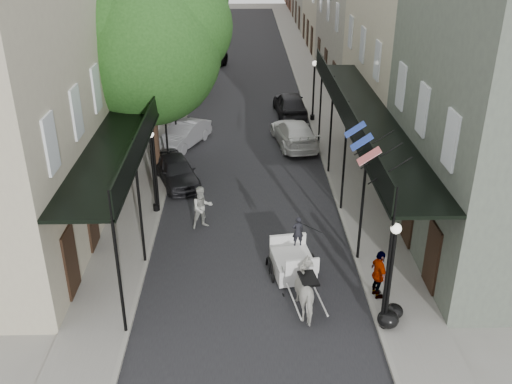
{
  "coord_description": "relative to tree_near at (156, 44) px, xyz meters",
  "views": [
    {
      "loc": [
        -0.28,
        -16.15,
        11.84
      ],
      "look_at": [
        0.23,
        4.7,
        1.6
      ],
      "focal_mm": 40.0,
      "sensor_mm": 36.0,
      "label": 1
    }
  ],
  "objects": [
    {
      "name": "car_left_near",
      "position": [
        0.7,
        -1.18,
        -5.81
      ],
      "size": [
        2.86,
        4.3,
        1.36
      ],
      "primitive_type": "imported",
      "rotation": [
        0.0,
        0.0,
        0.35
      ],
      "color": "black",
      "rests_on": "ground"
    },
    {
      "name": "lamppost_left",
      "position": [
        0.1,
        -4.18,
        -4.44
      ],
      "size": [
        0.32,
        0.32,
        3.71
      ],
      "color": "black",
      "rests_on": "sidewalk_left"
    },
    {
      "name": "pedestrian_walking",
      "position": [
        2.2,
        -5.5,
        -5.56
      ],
      "size": [
        1.11,
        1.01,
        1.85
      ],
      "primitive_type": "imported",
      "rotation": [
        0.0,
        0.0,
        0.42
      ],
      "color": "#9D9F96",
      "rests_on": "ground"
    },
    {
      "name": "building_row_right",
      "position": [
        12.8,
        19.82,
        -1.24
      ],
      "size": [
        5.0,
        80.0,
        10.5
      ],
      "primitive_type": "cube",
      "color": "gray",
      "rests_on": "ground"
    },
    {
      "name": "pedestrian_sidewalk_left",
      "position": [
        -1.13,
        8.64,
        -5.41
      ],
      "size": [
        1.43,
        1.17,
        1.92
      ],
      "primitive_type": "imported",
      "rotation": [
        0.0,
        0.0,
        3.57
      ],
      "color": "gray",
      "rests_on": "sidewalk_left"
    },
    {
      "name": "sidewalk_right",
      "position": [
        9.2,
        9.82,
        -6.43
      ],
      "size": [
        2.2,
        90.0,
        0.12
      ],
      "primitive_type": "cube",
      "color": "gray",
      "rests_on": "ground"
    },
    {
      "name": "car_right_far",
      "position": [
        6.97,
        9.08,
        -5.72
      ],
      "size": [
        2.15,
        4.65,
        1.54
      ],
      "primitive_type": "imported",
      "rotation": [
        0.0,
        0.0,
        3.22
      ],
      "color": "black",
      "rests_on": "ground"
    },
    {
      "name": "building_row_left",
      "position": [
        -4.4,
        19.82,
        -1.24
      ],
      "size": [
        5.0,
        80.0,
        10.5
      ],
      "primitive_type": "cube",
      "color": "#ACA589",
      "rests_on": "ground"
    },
    {
      "name": "carriage",
      "position": [
        5.6,
        -8.71,
        -5.44
      ],
      "size": [
        1.86,
        2.55,
        2.69
      ],
      "rotation": [
        0.0,
        0.0,
        0.16
      ],
      "color": "black",
      "rests_on": "ground"
    },
    {
      "name": "sidewalk_left",
      "position": [
        -0.8,
        9.82,
        -6.43
      ],
      "size": [
        2.2,
        90.0,
        0.12
      ],
      "primitive_type": "cube",
      "color": "gray",
      "rests_on": "ground"
    },
    {
      "name": "pedestrian_sidewalk_right",
      "position": [
        8.4,
        -10.61,
        -5.48
      ],
      "size": [
        0.63,
        1.1,
        1.77
      ],
      "primitive_type": "imported",
      "rotation": [
        0.0,
        0.0,
        1.77
      ],
      "color": "gray",
      "rests_on": "sidewalk_right"
    },
    {
      "name": "road",
      "position": [
        4.2,
        9.82,
        -6.48
      ],
      "size": [
        8.0,
        90.0,
        0.01
      ],
      "primitive_type": "cube",
      "color": "black",
      "rests_on": "ground"
    },
    {
      "name": "car_left_far",
      "position": [
        0.6,
        21.04,
        -5.7
      ],
      "size": [
        4.46,
        6.25,
        1.58
      ],
      "primitive_type": "imported",
      "rotation": [
        0.0,
        0.0,
        -0.36
      ],
      "color": "black",
      "rests_on": "ground"
    },
    {
      "name": "ground",
      "position": [
        4.2,
        -10.18,
        -6.49
      ],
      "size": [
        140.0,
        140.0,
        0.0
      ],
      "primitive_type": "plane",
      "color": "gray",
      "rests_on": "ground"
    },
    {
      "name": "gallery_right",
      "position": [
        8.99,
        -3.2,
        -2.44
      ],
      "size": [
        2.2,
        18.05,
        4.88
      ],
      "color": "black",
      "rests_on": "sidewalk_right"
    },
    {
      "name": "gallery_left",
      "position": [
        -0.59,
        -3.2,
        -2.44
      ],
      "size": [
        2.2,
        18.05,
        4.88
      ],
      "color": "black",
      "rests_on": "sidewalk_left"
    },
    {
      "name": "trash_bags",
      "position": [
        8.51,
        -12.01,
        -6.1
      ],
      "size": [
        0.93,
        1.08,
        0.58
      ],
      "color": "black",
      "rests_on": "sidewalk_right"
    },
    {
      "name": "car_right_near",
      "position": [
        6.8,
        3.82,
        -5.77
      ],
      "size": [
        2.69,
        5.16,
        1.43
      ],
      "primitive_type": "imported",
      "rotation": [
        0.0,
        0.0,
        3.29
      ],
      "color": "white",
      "rests_on": "ground"
    },
    {
      "name": "tree_far",
      "position": [
        -0.05,
        14.0,
        -0.65
      ],
      "size": [
        6.45,
        6.0,
        8.61
      ],
      "color": "#382619",
      "rests_on": "sidewalk_left"
    },
    {
      "name": "tree_near",
      "position": [
        0.0,
        0.0,
        0.0
      ],
      "size": [
        7.31,
        6.8,
        9.63
      ],
      "color": "#382619",
      "rests_on": "sidewalk_left"
    },
    {
      "name": "horse",
      "position": [
        6.0,
        -11.18,
        -5.68
      ],
      "size": [
        1.15,
        2.01,
        1.61
      ],
      "primitive_type": "imported",
      "rotation": [
        0.0,
        0.0,
        3.3
      ],
      "color": "beige",
      "rests_on": "ground"
    },
    {
      "name": "lamppost_right_near",
      "position": [
        8.3,
        -12.18,
        -4.44
      ],
      "size": [
        0.32,
        0.32,
        3.71
      ],
      "color": "black",
      "rests_on": "sidewalk_right"
    },
    {
      "name": "lamppost_right_far",
      "position": [
        8.3,
        7.82,
        -4.44
      ],
      "size": [
        0.32,
        0.32,
        3.71
      ],
      "color": "black",
      "rests_on": "sidewalk_right"
    },
    {
      "name": "car_left_mid",
      "position": [
        0.6,
        3.82,
        -5.81
      ],
      "size": [
        3.02,
        4.33,
        1.35
      ],
      "primitive_type": "imported",
      "rotation": [
        0.0,
        0.0,
        -0.43
      ],
      "color": "gray",
      "rests_on": "ground"
    }
  ]
}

